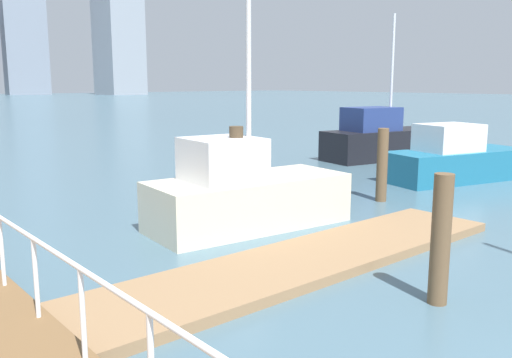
% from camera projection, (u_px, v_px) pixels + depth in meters
% --- Properties ---
extents(ground_plane, '(300.00, 300.00, 0.00)m').
position_uv_depth(ground_plane, '(0.00, 180.00, 19.00)').
color(ground_plane, '#476675').
extents(floating_dock, '(10.11, 2.00, 0.18)m').
position_uv_depth(floating_dock, '(299.00, 263.00, 10.05)').
color(floating_dock, '#93704C').
rests_on(floating_dock, ground_plane).
extents(boardwalk_railing, '(0.06, 26.38, 1.08)m').
position_uv_depth(boardwalk_railing, '(0.00, 232.00, 7.96)').
color(boardwalk_railing, white).
rests_on(boardwalk_railing, boardwalk).
extents(dock_piling_0, '(0.32, 0.32, 2.40)m').
position_uv_depth(dock_piling_0, '(237.00, 179.00, 12.41)').
color(dock_piling_0, '#473826').
rests_on(dock_piling_0, ground_plane).
extents(dock_piling_1, '(0.31, 0.31, 2.10)m').
position_uv_depth(dock_piling_1, '(382.00, 165.00, 15.52)').
color(dock_piling_1, brown).
rests_on(dock_piling_1, ground_plane).
extents(dock_piling_3, '(0.30, 0.30, 2.04)m').
position_uv_depth(dock_piling_3, '(441.00, 240.00, 8.27)').
color(dock_piling_3, brown).
rests_on(dock_piling_3, ground_plane).
extents(moored_boat_1, '(4.93, 2.40, 8.60)m').
position_uv_depth(moored_boat_1, '(244.00, 193.00, 12.74)').
color(moored_boat_1, beige).
rests_on(moored_boat_1, ground_plane).
extents(moored_boat_3, '(5.62, 3.11, 1.98)m').
position_uv_depth(moored_boat_3, '(455.00, 160.00, 18.88)').
color(moored_boat_3, '#1E6B8C').
rests_on(moored_boat_3, ground_plane).
extents(moored_boat_4, '(6.67, 3.00, 6.30)m').
position_uv_depth(moored_boat_4, '(386.00, 139.00, 24.30)').
color(moored_boat_4, black).
rests_on(moored_boat_4, ground_plane).
extents(skyline_tower_5, '(11.38, 7.18, 45.97)m').
position_uv_depth(skyline_tower_5, '(22.00, 8.00, 145.02)').
color(skyline_tower_5, gray).
rests_on(skyline_tower_5, ground_plane).
extents(skyline_tower_6, '(10.23, 11.98, 25.39)m').
position_uv_depth(skyline_tower_6, '(119.00, 47.00, 148.09)').
color(skyline_tower_6, '#8C939E').
rests_on(skyline_tower_6, ground_plane).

